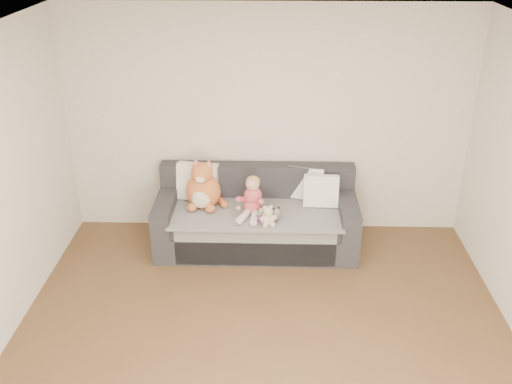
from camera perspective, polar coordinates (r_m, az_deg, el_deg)
room_shell at (r=4.47m, az=0.82°, el=-1.91°), size 5.00×5.00×5.00m
sofa at (r=6.39m, az=0.05°, el=-2.79°), size 2.20×0.94×0.85m
cushion_left at (r=6.45m, az=-5.88°, el=1.07°), size 0.48×0.27×0.43m
cushion_right_back at (r=6.46m, az=4.98°, el=0.94°), size 0.44×0.30×0.38m
cushion_right_front at (r=6.31m, az=6.51°, el=0.11°), size 0.39×0.19×0.36m
toddler at (r=6.09m, az=-0.39°, el=-0.67°), size 0.30×0.44×0.43m
plush_cat at (r=6.26m, az=-5.31°, el=0.34°), size 0.46×0.39×0.59m
teddy_bear at (r=5.90m, az=1.21°, el=-2.56°), size 0.18×0.14×0.23m
plush_cow at (r=6.03m, az=1.87°, el=-2.12°), size 0.14×0.22×0.18m
sippy_cup at (r=5.99m, az=0.47°, el=-2.42°), size 0.11×0.09×0.12m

